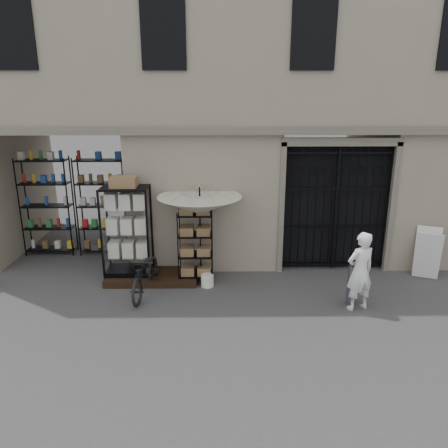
{
  "coord_description": "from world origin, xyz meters",
  "views": [
    {
      "loc": [
        -0.92,
        -7.43,
        4.06
      ],
      "look_at": [
        -0.8,
        1.4,
        1.35
      ],
      "focal_mm": 35.0,
      "sensor_mm": 36.0,
      "label": 1
    }
  ],
  "objects_px": {
    "display_cabinet": "(127,236)",
    "steel_bollard": "(351,285)",
    "bicycle": "(147,293)",
    "easel_sign": "(428,254)",
    "market_umbrella": "(200,200)",
    "wire_rack": "(196,247)",
    "white_bucket": "(207,281)",
    "shopkeeper": "(356,308)"
  },
  "relations": [
    {
      "from": "steel_bollard",
      "to": "shopkeeper",
      "type": "bearing_deg",
      "value": -68.72
    },
    {
      "from": "market_umbrella",
      "to": "white_bucket",
      "type": "height_order",
      "value": "market_umbrella"
    },
    {
      "from": "bicycle",
      "to": "easel_sign",
      "type": "xyz_separation_m",
      "value": [
        6.18,
        0.72,
        0.58
      ]
    },
    {
      "from": "market_umbrella",
      "to": "shopkeeper",
      "type": "bearing_deg",
      "value": -23.89
    },
    {
      "from": "display_cabinet",
      "to": "shopkeeper",
      "type": "distance_m",
      "value": 5.0
    },
    {
      "from": "white_bucket",
      "to": "shopkeeper",
      "type": "distance_m",
      "value": 3.11
    },
    {
      "from": "bicycle",
      "to": "easel_sign",
      "type": "height_order",
      "value": "easel_sign"
    },
    {
      "from": "market_umbrella",
      "to": "shopkeeper",
      "type": "xyz_separation_m",
      "value": [
        3.07,
        -1.36,
        -1.84
      ]
    },
    {
      "from": "market_umbrella",
      "to": "bicycle",
      "type": "xyz_separation_m",
      "value": [
        -1.12,
        -0.62,
        -1.84
      ]
    },
    {
      "from": "wire_rack",
      "to": "steel_bollard",
      "type": "relative_size",
      "value": 2.01
    },
    {
      "from": "wire_rack",
      "to": "shopkeeper",
      "type": "bearing_deg",
      "value": -45.34
    },
    {
      "from": "wire_rack",
      "to": "bicycle",
      "type": "xyz_separation_m",
      "value": [
        -1.01,
        -0.61,
        -0.8
      ]
    },
    {
      "from": "market_umbrella",
      "to": "shopkeeper",
      "type": "height_order",
      "value": "market_umbrella"
    },
    {
      "from": "white_bucket",
      "to": "bicycle",
      "type": "height_order",
      "value": "bicycle"
    },
    {
      "from": "wire_rack",
      "to": "easel_sign",
      "type": "distance_m",
      "value": 5.17
    },
    {
      "from": "display_cabinet",
      "to": "wire_rack",
      "type": "distance_m",
      "value": 1.51
    },
    {
      "from": "display_cabinet",
      "to": "bicycle",
      "type": "xyz_separation_m",
      "value": [
        0.48,
        -0.71,
        -1.03
      ]
    },
    {
      "from": "steel_bollard",
      "to": "shopkeeper",
      "type": "relative_size",
      "value": 0.52
    },
    {
      "from": "white_bucket",
      "to": "display_cabinet",
      "type": "bearing_deg",
      "value": 167.21
    },
    {
      "from": "display_cabinet",
      "to": "steel_bollard",
      "type": "distance_m",
      "value": 4.79
    },
    {
      "from": "wire_rack",
      "to": "bicycle",
      "type": "relative_size",
      "value": 0.96
    },
    {
      "from": "market_umbrella",
      "to": "steel_bollard",
      "type": "bearing_deg",
      "value": -21.08
    },
    {
      "from": "steel_bollard",
      "to": "easel_sign",
      "type": "bearing_deg",
      "value": 31.05
    },
    {
      "from": "steel_bollard",
      "to": "easel_sign",
      "type": "height_order",
      "value": "easel_sign"
    },
    {
      "from": "display_cabinet",
      "to": "easel_sign",
      "type": "bearing_deg",
      "value": 12.5
    },
    {
      "from": "wire_rack",
      "to": "shopkeeper",
      "type": "height_order",
      "value": "wire_rack"
    },
    {
      "from": "market_umbrella",
      "to": "easel_sign",
      "type": "relative_size",
      "value": 2.29
    },
    {
      "from": "white_bucket",
      "to": "easel_sign",
      "type": "distance_m",
      "value": 4.95
    },
    {
      "from": "white_bucket",
      "to": "steel_bollard",
      "type": "relative_size",
      "value": 0.33
    },
    {
      "from": "white_bucket",
      "to": "easel_sign",
      "type": "xyz_separation_m",
      "value": [
        4.91,
        0.4,
        0.44
      ]
    },
    {
      "from": "display_cabinet",
      "to": "bicycle",
      "type": "height_order",
      "value": "display_cabinet"
    },
    {
      "from": "white_bucket",
      "to": "easel_sign",
      "type": "bearing_deg",
      "value": 4.65
    },
    {
      "from": "bicycle",
      "to": "market_umbrella",
      "type": "bearing_deg",
      "value": 36.33
    },
    {
      "from": "wire_rack",
      "to": "market_umbrella",
      "type": "height_order",
      "value": "market_umbrella"
    },
    {
      "from": "wire_rack",
      "to": "white_bucket",
      "type": "xyz_separation_m",
      "value": [
        0.25,
        -0.3,
        -0.67
      ]
    },
    {
      "from": "steel_bollard",
      "to": "easel_sign",
      "type": "xyz_separation_m",
      "value": [
        2.07,
        1.25,
        0.17
      ]
    },
    {
      "from": "white_bucket",
      "to": "shopkeeper",
      "type": "height_order",
      "value": "white_bucket"
    },
    {
      "from": "steel_bollard",
      "to": "shopkeeper",
      "type": "distance_m",
      "value": 0.46
    },
    {
      "from": "display_cabinet",
      "to": "white_bucket",
      "type": "distance_m",
      "value": 2.0
    },
    {
      "from": "wire_rack",
      "to": "shopkeeper",
      "type": "xyz_separation_m",
      "value": [
        3.18,
        -1.35,
        -0.8
      ]
    },
    {
      "from": "shopkeeper",
      "to": "wire_rack",
      "type": "bearing_deg",
      "value": -41.89
    },
    {
      "from": "shopkeeper",
      "to": "easel_sign",
      "type": "relative_size",
      "value": 1.41
    }
  ]
}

